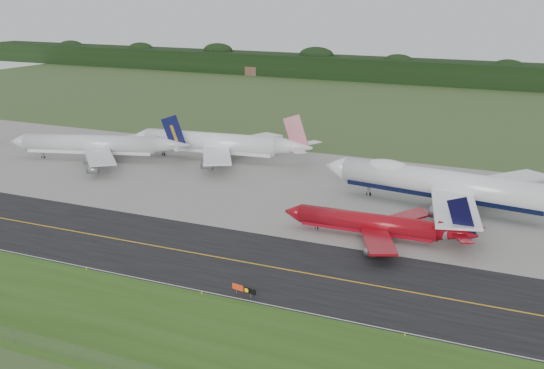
{
  "coord_description": "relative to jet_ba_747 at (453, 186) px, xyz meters",
  "views": [
    {
      "loc": [
        60.6,
        -121.0,
        50.24
      ],
      "look_at": [
        -11.01,
        22.0,
        8.08
      ],
      "focal_mm": 50.0,
      "sensor_mm": 36.0,
      "label": 1
    }
  ],
  "objects": [
    {
      "name": "perimeter_fence",
      "position": [
        -22.88,
        -94.74,
        -4.85
      ],
      "size": [
        320.0,
        0.1,
        320.0
      ],
      "color": "slate",
      "rests_on": "ground"
    },
    {
      "name": "taxiway_sign",
      "position": [
        -19.1,
        -64.76,
        -4.78
      ],
      "size": [
        4.91,
        1.16,
        1.66
      ],
      "color": "slate",
      "rests_on": "ground"
    },
    {
      "name": "jet_navy_gold",
      "position": [
        -105.45,
        4.94,
        -1.28
      ],
      "size": [
        53.69,
        45.5,
        14.22
      ],
      "color": "silver",
      "rests_on": "ground"
    },
    {
      "name": "taxiway",
      "position": [
        -22.88,
        -50.74,
        -5.94
      ],
      "size": [
        400.0,
        32.0,
        0.02
      ],
      "primitive_type": "cube",
      "color": "black",
      "rests_on": "ground"
    },
    {
      "name": "taxiway_centreline",
      "position": [
        -22.88,
        -50.74,
        -5.92
      ],
      "size": [
        400.0,
        0.4,
        0.0
      ],
      "primitive_type": "cube",
      "color": "#EDA216",
      "rests_on": "taxiway"
    },
    {
      "name": "edge_marker_left",
      "position": [
        -50.45,
        -67.24,
        -5.7
      ],
      "size": [
        0.16,
        0.16,
        0.5
      ],
      "primitive_type": "cylinder",
      "color": "yellow",
      "rests_on": "ground"
    },
    {
      "name": "jet_red_737",
      "position": [
        -8.79,
        -26.71,
        -2.89
      ],
      "size": [
        40.86,
        33.42,
        11.06
      ],
      "color": "maroon",
      "rests_on": "ground"
    },
    {
      "name": "jet_star_tail",
      "position": [
        -73.86,
        20.81,
        -0.89
      ],
      "size": [
        57.57,
        47.85,
        15.18
      ],
      "color": "white",
      "rests_on": "ground"
    },
    {
      "name": "edge_marker_right",
      "position": [
        9.39,
        -67.24,
        -5.7
      ],
      "size": [
        0.16,
        0.16,
        0.5
      ],
      "primitive_type": "cylinder",
      "color": "yellow",
      "rests_on": "ground"
    },
    {
      "name": "horizon_treeline",
      "position": [
        -22.88,
        227.02,
        -0.48
      ],
      "size": [
        700.0,
        25.0,
        12.0
      ],
      "color": "black",
      "rests_on": "ground"
    },
    {
      "name": "apron",
      "position": [
        -22.88,
        4.26,
        -5.94
      ],
      "size": [
        400.0,
        78.0,
        0.01
      ],
      "primitive_type": "cube",
      "color": "gray",
      "rests_on": "ground"
    },
    {
      "name": "ground",
      "position": [
        -22.88,
        -46.74,
        -5.95
      ],
      "size": [
        600.0,
        600.0,
        0.0
      ],
      "primitive_type": "plane",
      "color": "#355226",
      "rests_on": "ground"
    },
    {
      "name": "edge_marker_center",
      "position": [
        -25.81,
        -67.24,
        -5.7
      ],
      "size": [
        0.16,
        0.16,
        0.5
      ],
      "primitive_type": "cylinder",
      "color": "yellow",
      "rests_on": "ground"
    },
    {
      "name": "grass_verge",
      "position": [
        -22.88,
        -81.74,
        -5.94
      ],
      "size": [
        400.0,
        30.0,
        0.01
      ],
      "primitive_type": "cube",
      "color": "#2D4D16",
      "rests_on": "ground"
    },
    {
      "name": "jet_ba_747",
      "position": [
        0.0,
        0.0,
        0.0
      ],
      "size": [
        69.47,
        57.01,
        17.48
      ],
      "color": "white",
      "rests_on": "ground"
    },
    {
      "name": "taxiway_edge_line",
      "position": [
        -22.88,
        -66.24,
        -5.92
      ],
      "size": [
        400.0,
        0.25,
        0.0
      ],
      "primitive_type": "cube",
      "color": "silver",
      "rests_on": "taxiway"
    }
  ]
}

